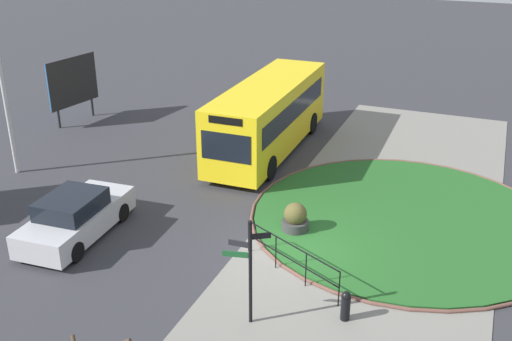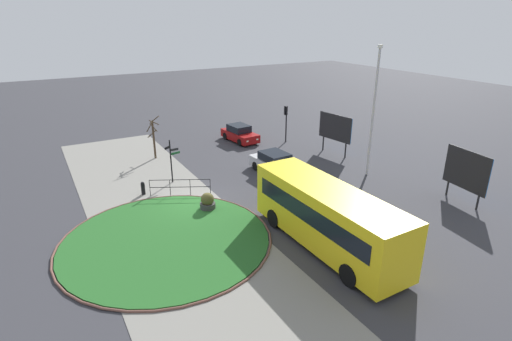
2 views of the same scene
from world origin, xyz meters
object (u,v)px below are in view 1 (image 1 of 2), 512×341
Objects in this scene: signpost_directional at (249,266)px; planter_near_signpost at (295,219)px; bus_yellow at (268,115)px; bollard_foreground at (346,305)px; billboard_left at (73,82)px; car_far_lane at (76,217)px.

signpost_directional reaches higher than planter_near_signpost.
bus_yellow reaches higher than planter_near_signpost.
bollard_foreground is 0.27× the size of billboard_left.
planter_near_signpost is (-6.61, -13.82, -1.55)m from billboard_left.
bollard_foreground is 12.20m from bus_yellow.
planter_near_signpost is at bearing 34.50° from bollard_foreground.
car_far_lane is 12.10m from billboard_left.
signpost_directional is at bearing -175.17° from planter_near_signpost.
signpost_directional is 0.92× the size of billboard_left.
bus_yellow is 10.37m from billboard_left.
signpost_directional is 2.87× the size of planter_near_signpost.
signpost_directional reaches higher than car_far_lane.
bollard_foreground is at bearing -145.50° from planter_near_signpost.
billboard_left is at bearing -91.25° from bus_yellow.
signpost_directional is at bearing 113.93° from bollard_foreground.
bus_yellow is (10.46, 6.17, 1.20)m from bollard_foreground.
bollard_foreground is 4.79m from planter_near_signpost.
planter_near_signpost is at bearing -107.33° from billboard_left.
signpost_directional is at bearing -120.87° from billboard_left.
signpost_directional is at bearing -109.60° from car_far_lane.
planter_near_signpost is at bearing 27.24° from bus_yellow.
billboard_left is (11.57, 14.24, 0.31)m from signpost_directional.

